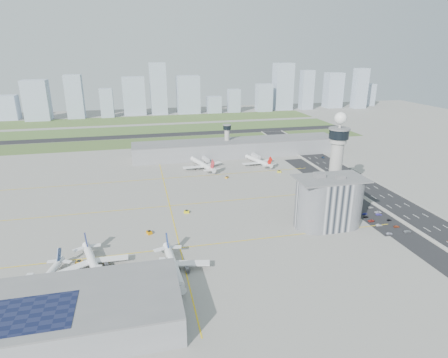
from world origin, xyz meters
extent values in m
plane|color=#99968E|center=(0.00, 0.00, 0.00)|extent=(1000.00, 1000.00, 0.00)
cube|color=#405C2B|center=(-20.00, 225.00, 0.04)|extent=(480.00, 50.00, 0.08)
cube|color=#4A6B32|center=(-20.00, 300.00, 0.04)|extent=(480.00, 60.00, 0.08)
cube|color=#4C6C33|center=(-20.00, 380.00, 0.04)|extent=(480.00, 70.00, 0.08)
cube|color=black|center=(-20.00, 262.00, 0.06)|extent=(480.00, 22.00, 0.10)
cube|color=black|center=(115.00, 0.00, 0.05)|extent=(28.00, 500.00, 0.10)
cube|color=#9E9E99|center=(101.00, 0.00, 0.60)|extent=(0.60, 500.00, 1.20)
cube|color=#9E9E99|center=(129.00, 0.00, 0.60)|extent=(0.60, 500.00, 1.20)
cube|color=black|center=(90.00, -10.00, 0.04)|extent=(18.00, 260.00, 0.08)
cube|color=black|center=(88.00, -22.00, 0.05)|extent=(20.00, 44.00, 0.10)
cube|color=yellow|center=(-40.00, -30.00, 0.01)|extent=(260.00, 0.60, 0.01)
cube|color=yellow|center=(-40.00, 30.00, 0.01)|extent=(260.00, 0.60, 0.01)
cube|color=yellow|center=(-40.00, 90.00, 0.01)|extent=(260.00, 0.60, 0.01)
cube|color=yellow|center=(-40.00, 30.00, 0.01)|extent=(0.60, 260.00, 0.01)
cylinder|color=#ADAAA5|center=(72.00, 8.00, 24.00)|extent=(8.40, 8.40, 48.00)
cylinder|color=#ADAAA5|center=(72.00, 8.00, 46.00)|extent=(11.00, 11.00, 4.00)
cylinder|color=black|center=(72.00, 8.00, 50.00)|extent=(13.00, 13.00, 6.00)
cylinder|color=slate|center=(72.00, 8.00, 53.50)|extent=(14.00, 14.00, 1.00)
cylinder|color=#ADAAA5|center=(72.00, 8.00, 56.00)|extent=(1.60, 1.60, 5.00)
sphere|color=white|center=(72.00, 8.00, 60.50)|extent=(8.00, 8.00, 8.00)
cylinder|color=#ADAAA5|center=(30.00, 150.00, 14.00)|extent=(5.00, 5.00, 28.00)
cylinder|color=black|center=(30.00, 150.00, 29.00)|extent=(8.00, 8.00, 4.00)
cylinder|color=slate|center=(30.00, 150.00, 31.50)|extent=(8.60, 8.60, 0.80)
cube|color=#B2B2B7|center=(52.00, -22.00, 15.00)|extent=(18.00, 24.00, 30.00)
cylinder|color=#B2B2B7|center=(43.00, -22.00, 15.00)|extent=(24.00, 24.00, 30.00)
cylinder|color=#B2B2B7|center=(61.00, -22.00, 15.00)|extent=(24.00, 24.00, 30.00)
cube|color=slate|center=(52.00, -22.00, 30.40)|extent=(42.00, 24.00, 0.80)
cube|color=slate|center=(46.00, -19.00, 32.00)|extent=(6.00, 5.00, 3.00)
cube|color=slate|center=(57.00, -24.00, 31.70)|extent=(5.00, 4.00, 2.40)
cube|color=gray|center=(40.00, 148.00, 7.50)|extent=(210.00, 32.00, 15.00)
cube|color=slate|center=(40.00, 148.00, 15.40)|extent=(210.00, 32.00, 0.80)
cube|color=gray|center=(-88.00, -82.00, 6.00)|extent=(84.00, 42.00, 12.00)
cube|color=slate|center=(-88.00, -82.00, 12.40)|extent=(84.00, 42.00, 0.80)
cube|color=black|center=(-105.00, -88.00, 12.90)|extent=(40.00, 22.00, 0.20)
imported|color=#B5B6CB|center=(82.00, -41.98, 0.61)|extent=(3.73, 1.96, 1.21)
imported|color=#9E9E9E|center=(82.70, -30.89, 0.63)|extent=(3.93, 1.66, 1.26)
imported|color=#AA2D25|center=(81.91, -24.23, 0.62)|extent=(4.62, 2.45, 1.24)
imported|color=black|center=(82.01, -18.21, 0.54)|extent=(3.91, 2.06, 1.08)
imported|color=navy|center=(83.82, -13.80, 0.63)|extent=(3.87, 1.96, 1.26)
imported|color=white|center=(82.45, -7.22, 0.57)|extent=(3.56, 1.49, 1.14)
imported|color=#9398A0|center=(94.15, -42.28, 0.63)|extent=(4.58, 2.25, 1.25)
imported|color=#9F3F22|center=(92.17, -34.92, 0.57)|extent=(3.97, 1.66, 1.15)
imported|color=black|center=(93.70, -25.72, 0.55)|extent=(3.39, 1.72, 1.11)
imported|color=navy|center=(92.31, -16.79, 0.65)|extent=(4.10, 1.93, 1.30)
imported|color=silver|center=(94.12, -13.47, 0.65)|extent=(4.74, 2.28, 1.30)
imported|color=#AEAEAE|center=(94.00, -5.40, 0.57)|extent=(3.93, 1.65, 1.13)
imported|color=black|center=(116.19, 38.02, 0.62)|extent=(1.86, 3.90, 1.23)
imported|color=navy|center=(121.80, 117.97, 0.64)|extent=(2.69, 4.86, 1.29)
imported|color=gray|center=(109.06, 177.70, 0.57)|extent=(1.47, 3.41, 1.15)
cube|color=#9EADC1|center=(-252.58, 431.35, 18.47)|extent=(32.30, 25.84, 36.93)
cube|color=#9EADC1|center=(-204.47, 415.19, 30.18)|extent=(35.81, 28.65, 60.36)
cube|color=#9EADC1|center=(-150.11, 419.66, 33.44)|extent=(25.49, 20.39, 66.89)
cube|color=#9EADC1|center=(-102.68, 417.90, 22.60)|extent=(20.04, 16.03, 45.20)
cube|color=#9EADC1|center=(-59.44, 436.89, 30.61)|extent=(35.76, 28.61, 61.22)
cube|color=#9EADC1|center=(-19.42, 431.56, 41.69)|extent=(26.33, 21.06, 83.39)
cube|color=#9EADC1|center=(30.27, 432.32, 31.06)|extent=(36.96, 29.57, 62.11)
cube|color=#9EADC1|center=(73.27, 423.68, 13.87)|extent=(23.01, 18.41, 27.75)
cube|color=#9EADC1|center=(108.28, 423.34, 19.48)|extent=(20.22, 16.18, 38.97)
cube|color=#9EADC1|center=(162.17, 421.29, 23.44)|extent=(26.14, 20.92, 46.89)
cube|color=#9EADC1|center=(201.27, 433.27, 40.60)|extent=(32.26, 25.81, 81.20)
cube|color=#9EADC1|center=(244.74, 426.38, 34.37)|extent=(21.59, 17.28, 68.75)
cube|color=#9EADC1|center=(302.83, 435.54, 31.70)|extent=(30.25, 24.20, 63.40)
cube|color=#9EADC1|center=(345.49, 415.96, 35.78)|extent=(23.04, 18.43, 71.56)
cube|color=#9EADC1|center=(382.05, 443.29, 20.53)|extent=(22.64, 18.11, 41.06)
camera|label=1|loc=(-57.68, -212.01, 102.70)|focal=30.00mm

